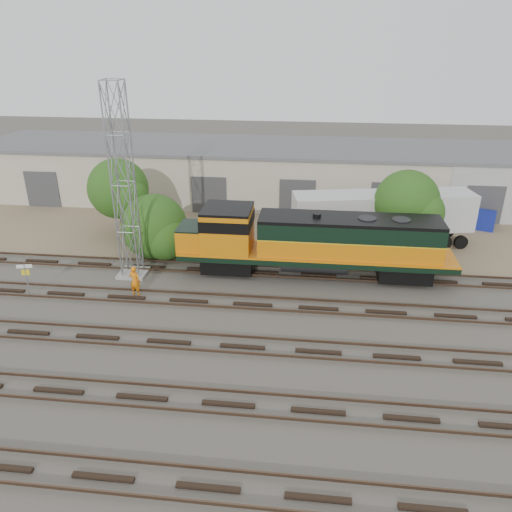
# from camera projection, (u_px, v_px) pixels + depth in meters

# --- Properties ---
(ground) EXTENTS (140.00, 140.00, 0.00)m
(ground) POSITION_uv_depth(u_px,v_px,m) (250.00, 318.00, 29.15)
(ground) COLOR #47423A
(ground) RESTS_ON ground
(dirt_strip) EXTENTS (80.00, 16.00, 0.02)m
(dirt_strip) POSITION_uv_depth(u_px,v_px,m) (272.00, 227.00, 42.73)
(dirt_strip) COLOR #726047
(dirt_strip) RESTS_ON ground
(tracks) EXTENTS (80.00, 20.40, 0.28)m
(tracks) POSITION_uv_depth(u_px,v_px,m) (242.00, 347.00, 26.40)
(tracks) COLOR black
(tracks) RESTS_ON ground
(warehouse) EXTENTS (58.40, 10.40, 5.30)m
(warehouse) POSITION_uv_depth(u_px,v_px,m) (280.00, 173.00, 48.85)
(warehouse) COLOR #BCB09D
(warehouse) RESTS_ON ground
(locomotive) EXTENTS (18.38, 3.22, 4.42)m
(locomotive) POSITION_uv_depth(u_px,v_px,m) (311.00, 242.00, 33.20)
(locomotive) COLOR black
(locomotive) RESTS_ON tracks
(signal_tower) EXTENTS (1.88, 1.88, 12.74)m
(signal_tower) POSITION_uv_depth(u_px,v_px,m) (124.00, 187.00, 31.85)
(signal_tower) COLOR gray
(signal_tower) RESTS_ON ground
(sign_post) EXTENTS (0.91, 0.26, 2.27)m
(sign_post) POSITION_uv_depth(u_px,v_px,m) (26.00, 274.00, 30.88)
(sign_post) COLOR gray
(sign_post) RESTS_ON ground
(worker) EXTENTS (0.80, 0.59, 1.99)m
(worker) POSITION_uv_depth(u_px,v_px,m) (135.00, 281.00, 31.35)
(worker) COLOR orange
(worker) RESTS_ON ground
(semi_trailer) EXTENTS (13.95, 5.38, 4.21)m
(semi_trailer) POSITION_uv_depth(u_px,v_px,m) (387.00, 213.00, 38.05)
(semi_trailer) COLOR #BEBEBE
(semi_trailer) RESTS_ON ground
(dumpster_blue) EXTENTS (2.01, 1.95, 1.50)m
(dumpster_blue) POSITION_uv_depth(u_px,v_px,m) (485.00, 220.00, 42.08)
(dumpster_blue) COLOR navy
(dumpster_blue) RESTS_ON ground
(tree_west) EXTENTS (5.04, 4.80, 6.29)m
(tree_west) POSITION_uv_depth(u_px,v_px,m) (120.00, 191.00, 39.54)
(tree_west) COLOR #382619
(tree_west) RESTS_ON ground
(tree_mid) EXTENTS (5.11, 4.87, 4.87)m
(tree_mid) POSITION_uv_depth(u_px,v_px,m) (157.00, 229.00, 36.63)
(tree_mid) COLOR #382619
(tree_mid) RESTS_ON ground
(tree_east) EXTENTS (4.94, 4.70, 6.35)m
(tree_east) POSITION_uv_depth(u_px,v_px,m) (410.00, 205.00, 36.00)
(tree_east) COLOR #382619
(tree_east) RESTS_ON ground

